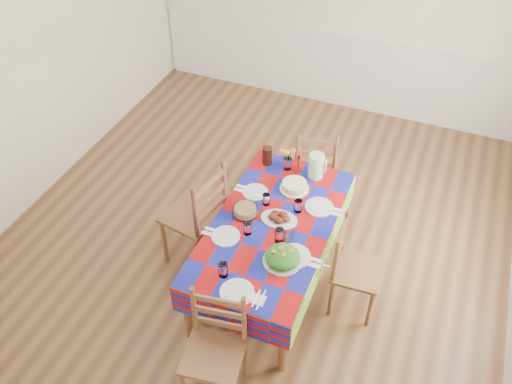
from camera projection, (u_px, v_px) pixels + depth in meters
room at (257, 116)px, 4.21m from camera, size 4.58×5.08×2.78m
wainscot at (335, 68)px, 6.50m from camera, size 4.41×0.06×0.92m
dining_table at (272, 231)px, 4.34m from camera, size 0.92×1.71×0.67m
setting_near_head at (233, 284)px, 3.81m from camera, size 0.40×0.27×0.12m
setting_left_near at (233, 233)px, 4.18m from camera, size 0.41×0.24×0.11m
setting_left_far at (259, 194)px, 4.51m from camera, size 0.40×0.23×0.10m
setting_right_near at (289, 249)px, 4.06m from camera, size 0.47×0.27×0.12m
setting_right_far at (312, 207)px, 4.40m from camera, size 0.44×0.26×0.11m
meat_platter at (279, 218)px, 4.31m from camera, size 0.30×0.22×0.06m
salad_platter at (282, 257)px, 3.97m from camera, size 0.29×0.29×0.12m
pasta_bowl at (245, 210)px, 4.35m from camera, size 0.19×0.19×0.07m
cake at (294, 186)px, 4.58m from camera, size 0.25×0.25×0.07m
serving_utensils at (289, 236)px, 4.18m from camera, size 0.12×0.26×0.01m
flower_vase at (288, 160)px, 4.74m from camera, size 0.14×0.11×0.22m
hot_sauce at (299, 161)px, 4.78m from camera, size 0.03×0.03×0.13m
green_pitcher at (316, 166)px, 4.65m from camera, size 0.13×0.13×0.23m
tea_pitcher at (267, 156)px, 4.80m from camera, size 0.09×0.09×0.17m
name_card at (233, 302)px, 3.72m from camera, size 0.07×0.02×0.02m
chair_near at (215, 350)px, 3.70m from camera, size 0.46×0.44×0.91m
chair_far at (314, 166)px, 5.17m from camera, size 0.51×0.50×0.92m
chair_left at (198, 216)px, 4.57m from camera, size 0.52×0.53×1.05m
chair_right at (353, 269)px, 4.25m from camera, size 0.39×0.40×0.87m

